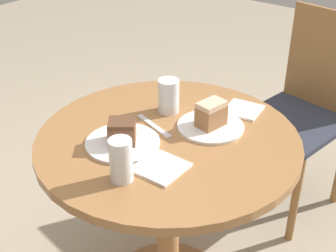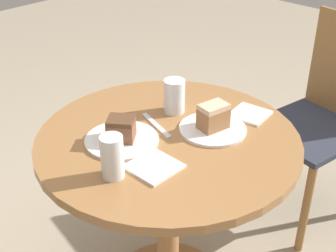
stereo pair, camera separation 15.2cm
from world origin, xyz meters
name	(u,v)px [view 1 (the left image)]	position (x,y,z in m)	size (l,w,h in m)	color
table	(168,178)	(0.00, 0.00, 0.55)	(0.88, 0.88, 0.72)	#9E6B3D
chair	(303,111)	(0.14, 0.85, 0.50)	(0.47, 0.50, 0.94)	olive
plate_near	(123,143)	(-0.09, -0.13, 0.73)	(0.24, 0.24, 0.01)	white
plate_far	(211,126)	(0.08, 0.13, 0.73)	(0.23, 0.23, 0.01)	white
cake_slice_near	(122,131)	(-0.09, -0.13, 0.77)	(0.11, 0.11, 0.08)	brown
cake_slice_far	(211,114)	(0.08, 0.13, 0.77)	(0.08, 0.11, 0.09)	#9E6B42
glass_lemonade	(121,163)	(0.04, -0.27, 0.78)	(0.07, 0.07, 0.13)	beige
glass_water	(169,98)	(-0.10, 0.14, 0.78)	(0.08, 0.08, 0.12)	silver
napkin_stack	(161,167)	(0.09, -0.16, 0.72)	(0.14, 0.14, 0.01)	white
fork	(154,126)	(-0.08, 0.02, 0.72)	(0.18, 0.07, 0.00)	silver
napkin_side	(243,110)	(0.11, 0.31, 0.72)	(0.14, 0.14, 0.01)	white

